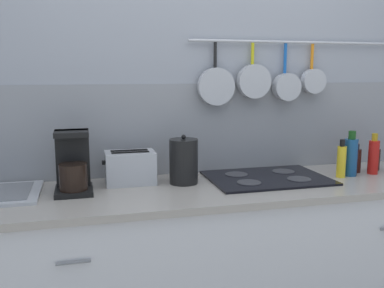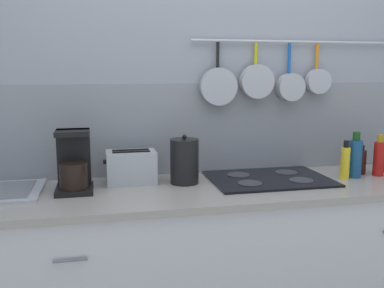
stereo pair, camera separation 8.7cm
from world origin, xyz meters
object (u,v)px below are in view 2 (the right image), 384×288
(bottle_olive_oil, at_px, (379,158))
(bottle_hot_sauce, at_px, (360,161))
(kettle, at_px, (184,161))
(coffee_maker, at_px, (74,166))
(bottle_dish_soap, at_px, (355,157))
(bottle_sesame_oil, at_px, (380,160))
(toaster, at_px, (131,167))
(bottle_cooking_wine, at_px, (345,162))

(bottle_olive_oil, bearing_deg, bottle_hot_sauce, 139.93)
(kettle, distance_m, bottle_olive_oil, 1.10)
(coffee_maker, xyz_separation_m, kettle, (0.56, 0.02, -0.01))
(kettle, height_order, bottle_hot_sauce, kettle)
(bottle_hot_sauce, bearing_deg, bottle_dish_soap, -140.08)
(coffee_maker, xyz_separation_m, bottle_olive_oil, (1.65, -0.05, -0.02))
(bottle_hot_sauce, xyz_separation_m, bottle_sesame_oil, (0.15, 0.02, -0.01))
(coffee_maker, relative_size, toaster, 1.11)
(coffee_maker, xyz_separation_m, bottle_sesame_oil, (1.72, 0.03, -0.06))
(bottle_dish_soap, relative_size, bottle_olive_oil, 1.09)
(coffee_maker, relative_size, bottle_hot_sauce, 1.81)
(toaster, bearing_deg, bottle_hot_sauce, -3.29)
(bottle_cooking_wine, bearing_deg, bottle_hot_sauce, 29.66)
(toaster, distance_m, bottle_sesame_oil, 1.44)
(kettle, bearing_deg, coffee_maker, -177.82)
(bottle_cooking_wine, bearing_deg, bottle_dish_soap, 15.62)
(bottle_cooking_wine, xyz_separation_m, bottle_dish_soap, (0.07, 0.02, 0.02))
(bottle_cooking_wine, distance_m, bottle_olive_oil, 0.23)
(toaster, distance_m, kettle, 0.28)
(coffee_maker, xyz_separation_m, bottle_cooking_wine, (1.43, -0.07, -0.03))
(bottle_olive_oil, bearing_deg, bottle_dish_soap, -178.04)
(toaster, xyz_separation_m, bottle_sesame_oil, (1.44, -0.05, -0.02))
(bottle_dish_soap, distance_m, bottle_olive_oil, 0.15)
(coffee_maker, distance_m, toaster, 0.30)
(bottle_dish_soap, bearing_deg, bottle_olive_oil, 1.96)
(bottle_cooking_wine, relative_size, bottle_sesame_oil, 1.38)
(bottle_hot_sauce, height_order, bottle_olive_oil, bottle_olive_oil)
(bottle_cooking_wine, bearing_deg, coffee_maker, 177.00)
(bottle_olive_oil, xyz_separation_m, bottle_sesame_oil, (0.07, 0.08, -0.04))
(bottle_olive_oil, bearing_deg, toaster, 174.35)
(bottle_dish_soap, bearing_deg, toaster, 173.40)
(bottle_olive_oil, bearing_deg, coffee_maker, 178.29)
(kettle, xyz_separation_m, bottle_sesame_oil, (1.17, 0.01, -0.05))
(toaster, relative_size, kettle, 1.05)
(toaster, xyz_separation_m, bottle_hot_sauce, (1.29, -0.07, -0.01))
(coffee_maker, relative_size, bottle_cooking_wine, 1.42)
(bottle_olive_oil, height_order, bottle_sesame_oil, bottle_olive_oil)
(coffee_maker, distance_m, bottle_cooking_wine, 1.43)
(coffee_maker, xyz_separation_m, bottle_dish_soap, (1.50, -0.05, -0.01))
(bottle_olive_oil, bearing_deg, bottle_cooking_wine, -173.51)
(toaster, height_order, bottle_dish_soap, bottle_dish_soap)
(bottle_cooking_wine, relative_size, bottle_olive_oil, 0.91)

